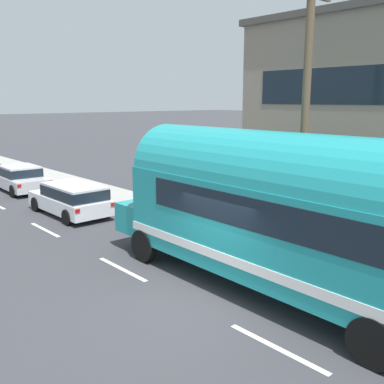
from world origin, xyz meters
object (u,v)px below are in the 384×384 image
object	(u,v)px
car_lead	(72,197)
car_second	(20,177)
utility_pole	(305,115)
painted_bus	(295,210)

from	to	relation	value
car_lead	car_second	bearing A→B (deg)	87.04
utility_pole	painted_bus	bearing A→B (deg)	-148.29
utility_pole	painted_bus	xyz separation A→B (m)	(-2.59, -1.60, -2.12)
utility_pole	car_second	size ratio (longest dim) A/B	1.85
utility_pole	car_lead	bearing A→B (deg)	106.14
painted_bus	car_lead	world-z (taller)	painted_bus
utility_pole	car_lead	world-z (taller)	utility_pole
painted_bus	car_second	size ratio (longest dim) A/B	2.58
painted_bus	car_lead	bearing A→B (deg)	90.89
utility_pole	car_second	xyz separation A→B (m)	(-2.42, 16.28, -3.69)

